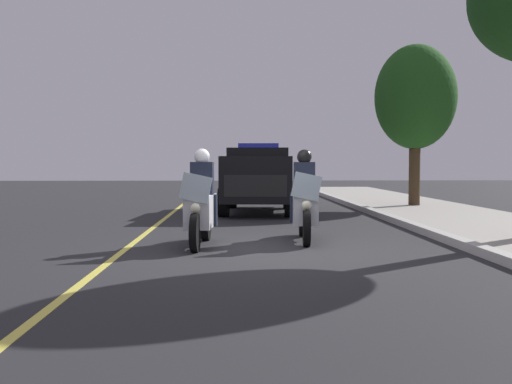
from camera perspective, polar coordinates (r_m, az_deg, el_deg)
ground_plane at (r=9.87m, az=0.33°, el=-5.69°), size 80.00×80.00×0.00m
curb_strip at (r=10.60m, az=19.73°, el=-4.86°), size 48.00×0.24×0.15m
lane_stripe_center at (r=10.04m, az=-12.74°, el=-5.59°), size 48.00×0.12×0.01m
police_motorcycle_lead_left at (r=10.43m, az=-5.35°, el=-1.38°), size 2.14×0.61×1.72m
police_motorcycle_lead_right at (r=11.09m, az=4.72°, el=-1.13°), size 2.14×0.61×1.72m
police_suv at (r=17.53m, az=0.23°, el=1.52°), size 5.02×2.34×2.05m
tree_far_back at (r=19.90m, az=15.15°, el=8.78°), size 2.60×2.60×5.17m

